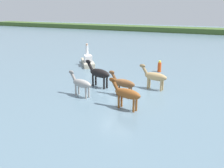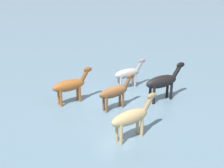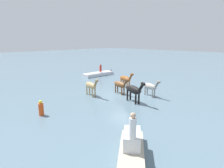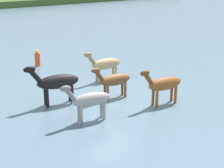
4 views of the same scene
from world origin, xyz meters
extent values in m
plane|color=slate|center=(0.00, 0.00, 0.00)|extent=(151.24, 151.24, 0.00)
cube|color=#3B5627|center=(0.00, 50.42, 0.00)|extent=(136.11, 6.00, 2.40)
ellipsoid|color=brown|center=(0.48, -0.15, 0.96)|extent=(1.80, 0.81, 0.58)
cylinder|color=brown|center=(-0.06, -0.20, 0.48)|extent=(0.13, 0.13, 0.96)
cylinder|color=brown|center=(-0.01, 0.08, 0.48)|extent=(0.13, 0.13, 0.96)
cylinder|color=brown|center=(0.96, -0.38, 0.48)|extent=(0.13, 0.13, 0.96)
cylinder|color=brown|center=(1.01, -0.11, 0.48)|extent=(0.13, 0.13, 0.96)
cylinder|color=#50311A|center=(-0.43, 0.01, 1.33)|extent=(0.56, 0.29, 0.64)
ellipsoid|color=#50311A|center=(-0.61, 0.05, 1.60)|extent=(0.50, 0.28, 0.26)
ellipsoid|color=#9E9993|center=(-2.16, -1.56, 0.97)|extent=(1.82, 0.95, 0.59)
cylinder|color=#9E9993|center=(-2.70, -1.57, 0.48)|extent=(0.13, 0.13, 0.97)
cylinder|color=#9E9993|center=(-2.63, -1.29, 0.48)|extent=(0.13, 0.13, 0.97)
cylinder|color=#9E9993|center=(-1.69, -1.84, 0.48)|extent=(0.13, 0.13, 0.97)
cylinder|color=#9E9993|center=(-1.62, -1.56, 0.48)|extent=(0.13, 0.13, 0.97)
cylinder|color=slate|center=(-3.06, -1.32, 1.35)|extent=(0.57, 0.33, 0.64)
ellipsoid|color=slate|center=(-3.23, -1.28, 1.61)|extent=(0.52, 0.32, 0.26)
ellipsoid|color=black|center=(-2.13, 1.00, 1.13)|extent=(2.14, 1.13, 0.69)
cylinder|color=black|center=(-2.76, 1.00, 0.57)|extent=(0.15, 0.15, 1.13)
cylinder|color=black|center=(-2.68, 1.32, 0.57)|extent=(0.15, 0.15, 1.13)
cylinder|color=black|center=(-1.58, 0.67, 0.57)|extent=(0.15, 0.15, 1.13)
cylinder|color=black|center=(-1.49, 0.99, 0.57)|extent=(0.15, 0.15, 1.13)
cylinder|color=black|center=(-3.18, 1.29, 1.58)|extent=(0.67, 0.40, 0.75)
ellipsoid|color=black|center=(-3.38, 1.34, 1.89)|extent=(0.60, 0.38, 0.30)
ellipsoid|color=tan|center=(2.03, 2.32, 1.03)|extent=(1.93, 0.88, 0.63)
cylinder|color=tan|center=(1.45, 2.28, 0.51)|extent=(0.14, 0.14, 1.03)
cylinder|color=tan|center=(1.51, 2.57, 0.51)|extent=(0.14, 0.14, 1.03)
cylinder|color=tan|center=(2.55, 2.07, 0.51)|extent=(0.14, 0.14, 1.03)
cylinder|color=tan|center=(2.60, 2.37, 0.51)|extent=(0.14, 0.14, 1.03)
cylinder|color=olive|center=(1.06, 2.50, 1.44)|extent=(0.60, 0.32, 0.69)
ellipsoid|color=olive|center=(0.86, 2.54, 1.72)|extent=(0.54, 0.30, 0.27)
ellipsoid|color=brown|center=(1.66, -2.37, 1.03)|extent=(1.94, 0.92, 0.63)
cylinder|color=brown|center=(1.08, -2.40, 0.52)|extent=(0.14, 0.14, 1.03)
cylinder|color=brown|center=(1.15, -2.11, 0.52)|extent=(0.14, 0.14, 1.03)
cylinder|color=brown|center=(2.18, -2.63, 0.52)|extent=(0.14, 0.14, 1.03)
cylinder|color=brown|center=(2.24, -2.34, 0.52)|extent=(0.14, 0.14, 1.03)
cylinder|color=brown|center=(0.69, -2.16, 1.44)|extent=(0.60, 0.33, 0.69)
ellipsoid|color=brown|center=(0.50, -2.12, 1.72)|extent=(0.54, 0.32, 0.28)
cube|color=#B7AD93|center=(-7.24, 7.58, 0.16)|extent=(3.31, 3.84, 0.62)
cube|color=silver|center=(-6.95, 7.20, 0.82)|extent=(1.49, 1.61, 0.70)
cube|color=black|center=(-8.52, 9.23, 0.23)|extent=(0.37, 0.36, 0.67)
cylinder|color=silver|center=(-7.33, 7.65, 1.64)|extent=(0.32, 0.32, 0.95)
sphere|color=tan|center=(-7.33, 7.65, 2.24)|extent=(0.24, 0.24, 0.24)
cylinder|color=#E54C19|center=(0.73, 8.00, 0.45)|extent=(0.36, 0.36, 0.90)
sphere|color=yellow|center=(0.73, 8.00, 1.02)|extent=(0.24, 0.24, 0.24)
camera|label=1|loc=(7.39, -16.29, 6.17)|focal=41.38mm
camera|label=2|loc=(9.57, 8.75, 6.46)|focal=43.10mm
camera|label=3|loc=(-11.94, 13.63, 5.37)|focal=30.45mm
camera|label=4|loc=(-10.40, -12.13, 5.99)|focal=54.44mm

